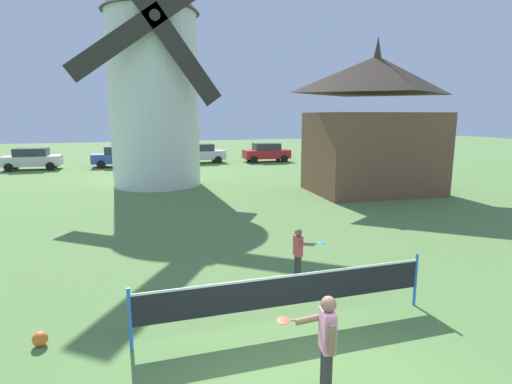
{
  "coord_description": "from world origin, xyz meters",
  "views": [
    {
      "loc": [
        -2.22,
        -4.55,
        3.84
      ],
      "look_at": [
        0.42,
        3.99,
        2.17
      ],
      "focal_mm": 28.68,
      "sensor_mm": 36.0,
      "label": 1
    }
  ],
  "objects": [
    {
      "name": "parked_car_blue",
      "position": [
        -2.75,
        28.31,
        0.81
      ],
      "size": [
        4.5,
        2.02,
        1.56
      ],
      "color": "#334C99",
      "rests_on": "ground_plane"
    },
    {
      "name": "player_near",
      "position": [
        0.22,
        0.09,
        0.81
      ],
      "size": [
        0.77,
        0.67,
        1.44
      ],
      "color": "#333338",
      "rests_on": "ground_plane"
    },
    {
      "name": "player_far",
      "position": [
        1.52,
        4.05,
        0.69
      ],
      "size": [
        0.72,
        0.48,
        1.22
      ],
      "color": "#333338",
      "rests_on": "ground_plane"
    },
    {
      "name": "parked_car_mustard",
      "position": [
        14.94,
        29.14,
        0.81
      ],
      "size": [
        4.26,
        2.09,
        1.56
      ],
      "color": "#999919",
      "rests_on": "ground_plane"
    },
    {
      "name": "tennis_net",
      "position": [
        0.42,
        1.99,
        0.69
      ],
      "size": [
        5.64,
        0.06,
        1.1
      ],
      "color": "blue",
      "rests_on": "ground_plane"
    },
    {
      "name": "parked_car_cream",
      "position": [
        -8.96,
        28.27,
        0.81
      ],
      "size": [
        3.9,
        1.94,
        1.56
      ],
      "color": "silver",
      "rests_on": "ground_plane"
    },
    {
      "name": "stray_ball",
      "position": [
        -3.84,
        2.59,
        0.13
      ],
      "size": [
        0.25,
        0.25,
        0.25
      ],
      "primitive_type": "sphere",
      "color": "orange",
      "rests_on": "ground_plane"
    },
    {
      "name": "parked_car_red",
      "position": [
        8.86,
        28.22,
        0.81
      ],
      "size": [
        3.92,
        1.97,
        1.56
      ],
      "color": "red",
      "rests_on": "ground_plane"
    },
    {
      "name": "windmill",
      "position": [
        -0.76,
        18.82,
        6.06
      ],
      "size": [
        8.23,
        5.49,
        12.54
      ],
      "color": "white",
      "rests_on": "ground_plane"
    },
    {
      "name": "parked_car_silver",
      "position": [
        3.22,
        29.05,
        0.81
      ],
      "size": [
        4.31,
        1.9,
        1.56
      ],
      "color": "silver",
      "rests_on": "ground_plane"
    },
    {
      "name": "chapel",
      "position": [
        9.5,
        13.39,
        3.28
      ],
      "size": [
        6.56,
        4.98,
        7.6
      ],
      "color": "brown",
      "rests_on": "ground_plane"
    }
  ]
}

